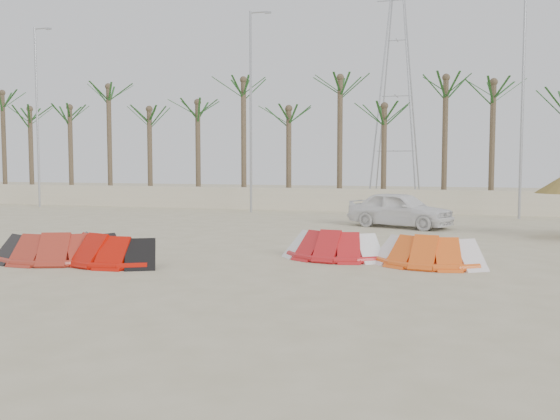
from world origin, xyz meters
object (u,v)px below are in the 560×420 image
(kite_red_left, at_px, (66,246))
(kite_red_right, at_px, (334,244))
(kite_red_mid, at_px, (112,247))
(kite_orange, at_px, (428,250))
(car, at_px, (400,209))

(kite_red_left, relative_size, kite_red_right, 1.25)
(kite_red_left, xyz_separation_m, kite_red_mid, (1.36, 0.17, -0.00))
(kite_red_mid, distance_m, kite_red_right, 6.33)
(kite_orange, height_order, car, car)
(kite_orange, bearing_deg, kite_red_right, 170.88)
(kite_red_right, xyz_separation_m, car, (0.88, 9.33, 0.35))
(kite_red_right, height_order, car, car)
(kite_red_mid, xyz_separation_m, kite_orange, (8.49, 2.12, -0.00))
(kite_red_mid, height_order, kite_red_right, same)
(kite_red_left, height_order, kite_red_mid, same)
(kite_red_mid, bearing_deg, kite_red_right, 23.83)
(kite_red_mid, xyz_separation_m, kite_red_right, (5.79, 2.56, -0.00))
(kite_red_right, xyz_separation_m, kite_orange, (2.70, -0.43, 0.00))
(kite_red_left, distance_m, kite_red_right, 7.66)
(kite_red_left, height_order, kite_orange, same)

